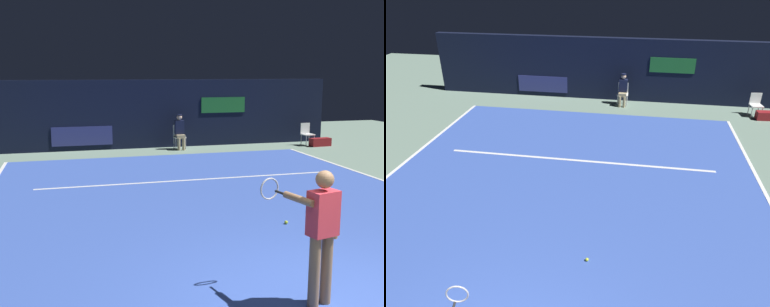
% 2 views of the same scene
% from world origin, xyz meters
% --- Properties ---
extents(ground_plane, '(29.74, 29.74, 0.00)m').
position_xyz_m(ground_plane, '(0.00, 5.13, 0.00)').
color(ground_plane, slate).
extents(court_surface, '(10.18, 12.25, 0.01)m').
position_xyz_m(court_surface, '(0.00, 5.13, 0.01)').
color(court_surface, '#3856B2').
rests_on(court_surface, ground).
extents(line_service, '(7.94, 0.10, 0.01)m').
position_xyz_m(line_service, '(0.00, 7.27, 0.01)').
color(line_service, white).
rests_on(line_service, court_surface).
extents(back_wall, '(14.60, 0.33, 2.60)m').
position_xyz_m(back_wall, '(-0.00, 13.15, 1.30)').
color(back_wall, black).
rests_on(back_wall, ground).
extents(tennis_player, '(0.79, 0.93, 1.73)m').
position_xyz_m(tennis_player, '(-0.16, 0.26, 0.99)').
color(tennis_player, '#8C6647').
rests_on(tennis_player, ground).
extents(line_judge_on_chair, '(0.44, 0.53, 1.32)m').
position_xyz_m(line_judge_on_chair, '(1.00, 12.40, 0.69)').
color(line_judge_on_chair, white).
rests_on(line_judge_on_chair, ground).
extents(courtside_chair_near, '(0.49, 0.46, 0.88)m').
position_xyz_m(courtside_chair_near, '(6.12, 12.06, 0.50)').
color(courtside_chair_near, white).
rests_on(courtside_chair_near, ground).
extents(tennis_ball, '(0.07, 0.07, 0.07)m').
position_xyz_m(tennis_ball, '(0.88, 3.22, 0.05)').
color(tennis_ball, '#CCE033').
rests_on(tennis_ball, court_surface).
extents(equipment_bag, '(0.86, 0.38, 0.32)m').
position_xyz_m(equipment_bag, '(6.53, 11.70, 0.16)').
color(equipment_bag, maroon).
rests_on(equipment_bag, ground).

